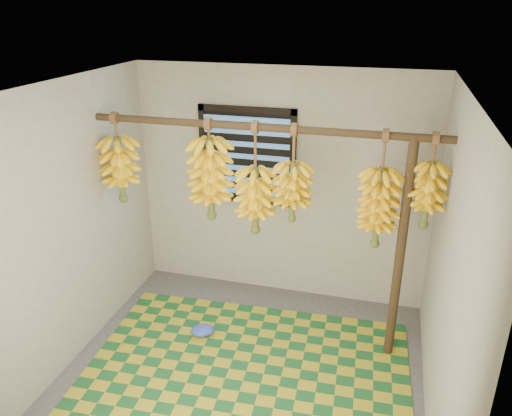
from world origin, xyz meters
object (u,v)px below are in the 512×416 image
(banana_bunch_a, at_px, (120,169))
(banana_bunch_e, at_px, (378,208))
(support_post, at_px, (400,255))
(banana_bunch_b, at_px, (210,179))
(woven_mat, at_px, (243,381))
(plastic_bag, at_px, (203,331))
(banana_bunch_d, at_px, (293,192))
(banana_bunch_c, at_px, (255,200))
(banana_bunch_f, at_px, (428,195))

(banana_bunch_a, height_order, banana_bunch_e, same)
(support_post, bearing_deg, banana_bunch_b, 180.00)
(woven_mat, bearing_deg, banana_bunch_e, 36.96)
(plastic_bag, relative_size, banana_bunch_d, 0.27)
(plastic_bag, relative_size, banana_bunch_b, 0.26)
(plastic_bag, height_order, banana_bunch_a, banana_bunch_a)
(support_post, height_order, banana_bunch_a, banana_bunch_a)
(banana_bunch_a, bearing_deg, plastic_bag, -14.75)
(banana_bunch_a, relative_size, banana_bunch_b, 0.92)
(woven_mat, distance_m, banana_bunch_c, 1.53)
(banana_bunch_e, distance_m, banana_bunch_f, 0.39)
(banana_bunch_d, distance_m, banana_bunch_f, 1.08)
(banana_bunch_d, bearing_deg, banana_bunch_c, 180.00)
(support_post, relative_size, banana_bunch_e, 2.01)
(banana_bunch_b, distance_m, banana_bunch_d, 0.73)
(plastic_bag, xyz_separation_m, banana_bunch_d, (0.79, 0.22, 1.41))
(support_post, bearing_deg, banana_bunch_c, 180.00)
(banana_bunch_c, xyz_separation_m, banana_bunch_e, (1.03, 0.00, 0.04))
(banana_bunch_a, relative_size, banana_bunch_d, 0.98)
(plastic_bag, height_order, banana_bunch_e, banana_bunch_e)
(banana_bunch_d, relative_size, banana_bunch_e, 0.85)
(plastic_bag, bearing_deg, banana_bunch_f, 6.63)
(banana_bunch_a, xyz_separation_m, banana_bunch_f, (2.68, 0.00, 0.02))
(banana_bunch_a, xyz_separation_m, banana_bunch_b, (0.88, 0.00, -0.01))
(plastic_bag, distance_m, banana_bunch_b, 1.47)
(banana_bunch_e, bearing_deg, woven_mat, -143.04)
(banana_bunch_e, bearing_deg, banana_bunch_f, -0.00)
(banana_bunch_d, bearing_deg, plastic_bag, -164.61)
(banana_bunch_d, xyz_separation_m, banana_bunch_f, (1.07, 0.00, 0.08))
(banana_bunch_b, xyz_separation_m, banana_bunch_f, (1.80, 0.00, 0.04))
(woven_mat, bearing_deg, banana_bunch_d, 71.58)
(plastic_bag, bearing_deg, banana_bunch_c, 25.13)
(banana_bunch_f, bearing_deg, banana_bunch_d, 180.00)
(banana_bunch_b, relative_size, banana_bunch_c, 0.91)
(banana_bunch_f, bearing_deg, woven_mat, -151.46)
(plastic_bag, distance_m, banana_bunch_d, 1.63)
(banana_bunch_a, bearing_deg, banana_bunch_d, 0.00)
(woven_mat, xyz_separation_m, banana_bunch_a, (-1.37, 0.71, 1.52))
(banana_bunch_a, bearing_deg, banana_bunch_c, 0.00)
(plastic_bag, xyz_separation_m, banana_bunch_a, (-0.82, 0.22, 1.47))
(plastic_bag, height_order, banana_bunch_d, banana_bunch_d)
(woven_mat, relative_size, banana_bunch_c, 2.77)
(banana_bunch_b, bearing_deg, banana_bunch_a, 180.00)
(woven_mat, relative_size, banana_bunch_f, 3.54)
(woven_mat, relative_size, banana_bunch_d, 3.24)
(woven_mat, bearing_deg, banana_bunch_c, 96.99)
(support_post, distance_m, banana_bunch_d, 1.03)
(banana_bunch_a, height_order, banana_bunch_b, same)
(banana_bunch_c, relative_size, banana_bunch_d, 1.17)
(banana_bunch_e, bearing_deg, plastic_bag, -171.78)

